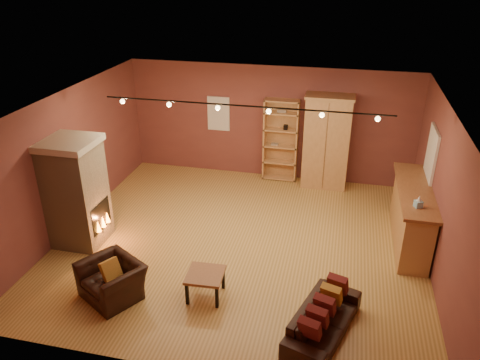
% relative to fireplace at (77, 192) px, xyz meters
% --- Properties ---
extents(floor, '(7.00, 7.00, 0.00)m').
position_rel_fireplace_xyz_m(floor, '(3.04, 0.60, -1.06)').
color(floor, '#A37B3A').
rests_on(floor, ground).
extents(ceiling, '(7.00, 7.00, 0.00)m').
position_rel_fireplace_xyz_m(ceiling, '(3.04, 0.60, 1.74)').
color(ceiling, brown).
rests_on(ceiling, back_wall).
extents(back_wall, '(7.00, 0.02, 2.80)m').
position_rel_fireplace_xyz_m(back_wall, '(3.04, 3.85, 0.34)').
color(back_wall, brown).
rests_on(back_wall, floor).
extents(left_wall, '(0.02, 6.50, 2.80)m').
position_rel_fireplace_xyz_m(left_wall, '(-0.46, 0.60, 0.34)').
color(left_wall, brown).
rests_on(left_wall, floor).
extents(right_wall, '(0.02, 6.50, 2.80)m').
position_rel_fireplace_xyz_m(right_wall, '(6.54, 0.60, 0.34)').
color(right_wall, brown).
rests_on(right_wall, floor).
extents(fireplace, '(1.01, 0.98, 2.12)m').
position_rel_fireplace_xyz_m(fireplace, '(0.00, 0.00, 0.00)').
color(fireplace, tan).
rests_on(fireplace, floor).
extents(back_window, '(0.56, 0.04, 0.86)m').
position_rel_fireplace_xyz_m(back_window, '(1.74, 3.83, 0.49)').
color(back_window, white).
rests_on(back_window, back_wall).
extents(bookcase, '(0.84, 0.33, 2.05)m').
position_rel_fireplace_xyz_m(bookcase, '(3.34, 3.74, -0.02)').
color(bookcase, tan).
rests_on(bookcase, floor).
extents(armoire, '(1.11, 0.63, 2.26)m').
position_rel_fireplace_xyz_m(armoire, '(4.45, 3.56, 0.08)').
color(armoire, tan).
rests_on(armoire, floor).
extents(bar_counter, '(0.64, 2.43, 1.16)m').
position_rel_fireplace_xyz_m(bar_counter, '(6.24, 1.38, -0.47)').
color(bar_counter, tan).
rests_on(bar_counter, floor).
extents(tissue_box, '(0.16, 0.16, 0.22)m').
position_rel_fireplace_xyz_m(tissue_box, '(6.19, 0.65, 0.19)').
color(tissue_box, '#83B8D2').
rests_on(tissue_box, bar_counter).
extents(right_window, '(0.05, 0.90, 1.00)m').
position_rel_fireplace_xyz_m(right_window, '(6.51, 2.00, 0.59)').
color(right_window, white).
rests_on(right_window, right_wall).
extents(loveseat, '(0.96, 1.72, 0.72)m').
position_rel_fireplace_xyz_m(loveseat, '(4.78, -1.51, -0.71)').
color(loveseat, black).
rests_on(loveseat, floor).
extents(armchair, '(1.14, 1.02, 0.83)m').
position_rel_fireplace_xyz_m(armchair, '(1.35, -1.41, -0.64)').
color(armchair, black).
rests_on(armchair, floor).
extents(coffee_table, '(0.62, 0.62, 0.45)m').
position_rel_fireplace_xyz_m(coffee_table, '(2.84, -1.08, -0.68)').
color(coffee_table, '#925A35').
rests_on(coffee_table, floor).
extents(track_rail, '(5.20, 0.09, 0.13)m').
position_rel_fireplace_xyz_m(track_rail, '(3.04, 0.80, 1.63)').
color(track_rail, black).
rests_on(track_rail, ceiling).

